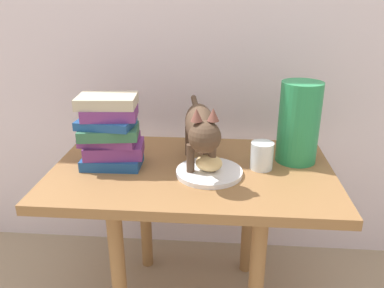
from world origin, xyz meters
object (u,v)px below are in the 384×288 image
Objects in this scene: cat at (201,128)px; candle_jar at (262,157)px; green_vase at (299,123)px; bread_roll at (209,163)px; plate at (209,172)px; side_table at (192,189)px; book_stack at (110,132)px.

candle_jar is at bearing 3.29° from cat.
cat is at bearing -165.05° from green_vase.
green_vase is at bearing 25.38° from bread_roll.
plate is 2.50× the size of bread_roll.
bread_roll reaches higher than side_table.
green_vase is 0.16m from candle_jar.
candle_jar reaches higher than plate.
bread_roll is 0.94× the size of candle_jar.
side_table is at bearing -171.45° from cat.
book_stack is (-0.31, 0.04, 0.10)m from plate.
book_stack is at bearing -179.70° from cat.
bread_roll is 0.31× the size of green_vase.
candle_jar is (0.47, 0.01, -0.07)m from book_stack.
candle_jar is (-0.12, -0.07, -0.09)m from green_vase.
plate is 0.17m from candle_jar.
bread_roll is at bearing -40.09° from side_table.
plate is 2.35× the size of candle_jar.
bread_roll is 0.17× the size of cat.
bread_roll is at bearing -8.90° from book_stack.
candle_jar is (0.21, 0.01, 0.11)m from side_table.
bread_roll is 0.32m from green_vase.
cat is at bearing 123.22° from plate.
bread_roll is at bearing -154.62° from green_vase.
cat is at bearing 8.55° from side_table.
cat is 0.31m from green_vase.
green_vase reaches higher than cat.
cat is 2.13× the size of book_stack.
side_table is 0.24m from candle_jar.
bread_roll is at bearing -159.35° from candle_jar.
plate is at bearing -8.08° from book_stack.
side_table is 10.23× the size of candle_jar.
bread_roll is (0.05, -0.05, 0.11)m from side_table.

